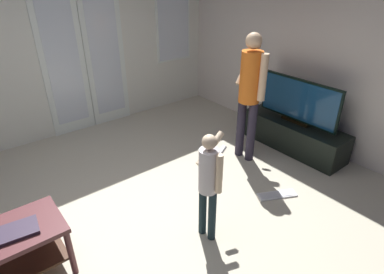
{
  "coord_description": "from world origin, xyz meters",
  "views": [
    {
      "loc": [
        -0.98,
        -2.23,
        2.25
      ],
      "look_at": [
        0.75,
        -0.06,
        0.78
      ],
      "focal_mm": 29.61,
      "sensor_mm": 36.0,
      "label": 1
    }
  ],
  "objects_px": {
    "loose_keyboard": "(277,195)",
    "tv_stand": "(293,135)",
    "person_adult": "(250,88)",
    "person_child": "(209,178)",
    "flat_screen_tv": "(298,101)",
    "laptop_closed": "(14,232)"
  },
  "relations": [
    {
      "from": "loose_keyboard",
      "to": "tv_stand",
      "type": "bearing_deg",
      "value": 28.58
    },
    {
      "from": "person_adult",
      "to": "person_child",
      "type": "relative_size",
      "value": 1.51
    },
    {
      "from": "tv_stand",
      "to": "flat_screen_tv",
      "type": "relative_size",
      "value": 1.26
    },
    {
      "from": "person_child",
      "to": "loose_keyboard",
      "type": "xyz_separation_m",
      "value": [
        0.99,
        -0.05,
        -0.64
      ]
    },
    {
      "from": "tv_stand",
      "to": "person_adult",
      "type": "height_order",
      "value": "person_adult"
    },
    {
      "from": "flat_screen_tv",
      "to": "loose_keyboard",
      "type": "height_order",
      "value": "flat_screen_tv"
    },
    {
      "from": "flat_screen_tv",
      "to": "person_child",
      "type": "height_order",
      "value": "person_child"
    },
    {
      "from": "tv_stand",
      "to": "laptop_closed",
      "type": "height_order",
      "value": "laptop_closed"
    },
    {
      "from": "loose_keyboard",
      "to": "person_child",
      "type": "bearing_deg",
      "value": 177.28
    },
    {
      "from": "person_child",
      "to": "loose_keyboard",
      "type": "height_order",
      "value": "person_child"
    },
    {
      "from": "tv_stand",
      "to": "laptop_closed",
      "type": "distance_m",
      "value": 3.51
    },
    {
      "from": "person_adult",
      "to": "tv_stand",
      "type": "bearing_deg",
      "value": -20.2
    },
    {
      "from": "tv_stand",
      "to": "loose_keyboard",
      "type": "xyz_separation_m",
      "value": [
        -1.03,
        -0.56,
        -0.19
      ]
    },
    {
      "from": "person_adult",
      "to": "laptop_closed",
      "type": "bearing_deg",
      "value": -175.28
    },
    {
      "from": "person_child",
      "to": "loose_keyboard",
      "type": "bearing_deg",
      "value": -2.72
    },
    {
      "from": "loose_keyboard",
      "to": "person_adult",
      "type": "bearing_deg",
      "value": 67.61
    },
    {
      "from": "flat_screen_tv",
      "to": "loose_keyboard",
      "type": "distance_m",
      "value": 1.37
    },
    {
      "from": "tv_stand",
      "to": "person_child",
      "type": "height_order",
      "value": "person_child"
    },
    {
      "from": "tv_stand",
      "to": "loose_keyboard",
      "type": "height_order",
      "value": "tv_stand"
    },
    {
      "from": "flat_screen_tv",
      "to": "person_child",
      "type": "distance_m",
      "value": 2.09
    },
    {
      "from": "person_child",
      "to": "person_adult",
      "type": "bearing_deg",
      "value": 30.11
    },
    {
      "from": "loose_keyboard",
      "to": "laptop_closed",
      "type": "relative_size",
      "value": 1.33
    }
  ]
}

